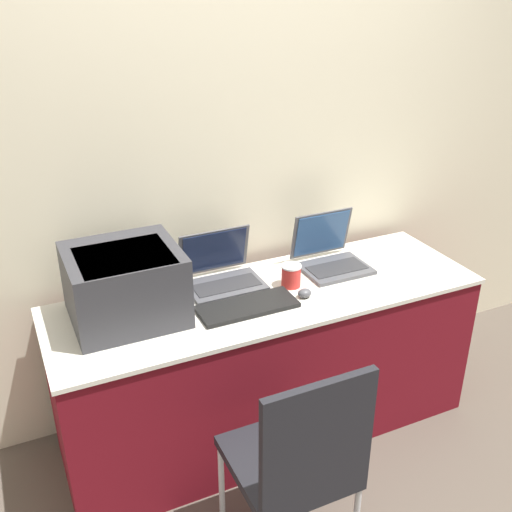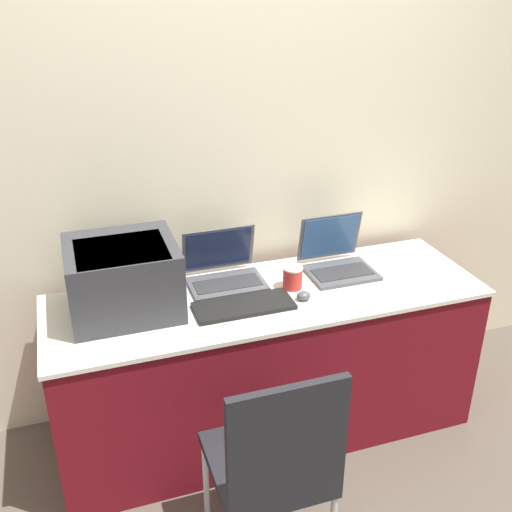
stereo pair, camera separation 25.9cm
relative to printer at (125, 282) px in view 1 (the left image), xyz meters
The scene contains 10 objects.
ground_plane 1.16m from the printer, 30.67° to the right, with size 14.00×14.00×0.00m, color brown.
wall_back 0.80m from the printer, 29.12° to the left, with size 8.00×0.05×2.60m.
table 0.82m from the printer, ahead, with size 1.95×0.62×0.76m.
printer is the anchor object (origin of this frame).
laptop_left 0.49m from the printer, 13.46° to the left, with size 0.34×0.28×0.24m.
laptop_right 1.01m from the printer, ahead, with size 0.31×0.30×0.25m.
external_keyboard 0.52m from the printer, 17.37° to the right, with size 0.43×0.17×0.02m.
coffee_cup 0.75m from the printer, ahead, with size 0.09×0.09×0.10m.
mouse 0.77m from the printer, 12.49° to the right, with size 0.06×0.05×0.04m.
chair 0.96m from the printer, 64.15° to the right, with size 0.41×0.43×0.92m.
Camera 1 is at (-1.03, -1.79, 2.06)m, focal length 42.00 mm.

